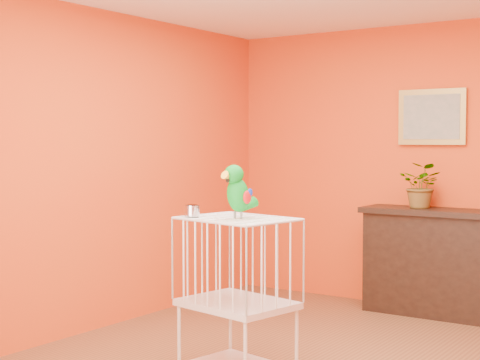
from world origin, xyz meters
The scene contains 7 objects.
room_shell centered at (0.00, 0.00, 1.58)m, with size 4.50×4.50×4.50m.
console_cabinet centered at (0.10, 2.03, 0.47)m, with size 1.27×0.45×0.94m.
potted_plant centered at (-0.01, 2.02, 1.10)m, with size 0.36×0.41×0.32m, color #26722D.
framed_picture centered at (0.00, 2.22, 1.75)m, with size 0.62×0.04×0.50m.
birdcage centered at (-0.34, -0.38, 0.54)m, with size 0.76×0.63×1.04m.
feed_cup centered at (-0.63, -0.48, 1.08)m, with size 0.10×0.10×0.07m, color silver.
parrot centered at (-0.31, -0.42, 1.22)m, with size 0.17×0.31×0.35m.
Camera 1 is at (2.30, -4.23, 1.53)m, focal length 55.00 mm.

